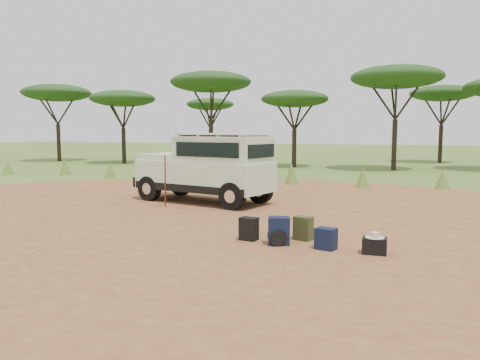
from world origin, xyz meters
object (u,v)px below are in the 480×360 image
(walking_staff, at_px, (165,182))
(backpack_olive, at_px, (303,228))
(safari_vehicle, at_px, (208,169))
(hard_case, at_px, (375,246))
(backpack_navy, at_px, (279,231))
(backpack_black, at_px, (249,229))
(duffel_navy, at_px, (326,239))

(walking_staff, distance_m, backpack_olive, 5.35)
(safari_vehicle, relative_size, hard_case, 11.01)
(walking_staff, xyz_separation_m, backpack_olive, (4.63, -2.62, -0.54))
(walking_staff, relative_size, backpack_navy, 2.97)
(safari_vehicle, distance_m, backpack_black, 5.43)
(backpack_navy, bearing_deg, safari_vehicle, 111.23)
(backpack_olive, xyz_separation_m, hard_case, (1.47, -0.66, -0.09))
(safari_vehicle, distance_m, walking_staff, 1.70)
(walking_staff, height_order, backpack_black, walking_staff)
(backpack_black, relative_size, backpack_navy, 0.86)
(backpack_black, bearing_deg, backpack_olive, 27.59)
(backpack_olive, relative_size, duffel_navy, 1.19)
(safari_vehicle, height_order, backpack_navy, safari_vehicle)
(safari_vehicle, relative_size, walking_staff, 2.87)
(safari_vehicle, height_order, duffel_navy, safari_vehicle)
(safari_vehicle, xyz_separation_m, backpack_black, (2.87, -4.54, -0.82))
(backpack_black, relative_size, backpack_olive, 0.97)
(backpack_black, relative_size, hard_case, 1.11)
(backpack_navy, distance_m, hard_case, 1.86)
(backpack_navy, bearing_deg, duffel_navy, -20.83)
(safari_vehicle, bearing_deg, walking_staff, -99.94)
(backpack_black, bearing_deg, hard_case, 1.45)
(safari_vehicle, bearing_deg, backpack_black, -43.27)
(hard_case, bearing_deg, backpack_navy, 175.95)
(backpack_black, height_order, hard_case, backpack_black)
(walking_staff, bearing_deg, backpack_navy, -66.43)
(backpack_olive, bearing_deg, duffel_navy, -30.97)
(walking_staff, relative_size, hard_case, 3.84)
(backpack_navy, xyz_separation_m, backpack_olive, (0.38, 0.54, -0.03))
(walking_staff, height_order, backpack_navy, walking_staff)
(backpack_black, bearing_deg, safari_vehicle, 129.84)
(backpack_olive, distance_m, duffel_navy, 0.85)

